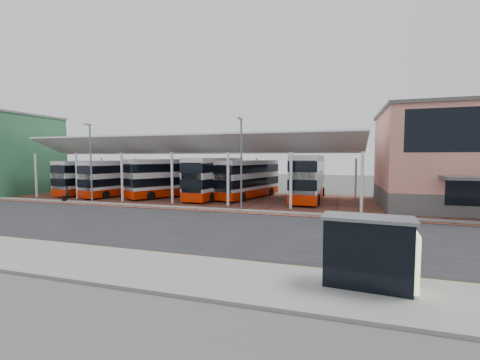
{
  "coord_description": "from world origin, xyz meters",
  "views": [
    {
      "loc": [
        10.19,
        -20.3,
        4.69
      ],
      "look_at": [
        1.78,
        6.64,
        2.72
      ],
      "focal_mm": 24.0,
      "sensor_mm": 36.0,
      "label": 1
    }
  ],
  "objects_px": {
    "bus_0": "(94,177)",
    "bus_5": "(309,178)",
    "bus_2": "(171,178)",
    "bus_3": "(215,178)",
    "bus_1": "(121,178)",
    "pedestrian": "(67,193)",
    "bus_shelter": "(376,246)",
    "bus_4": "(249,179)"
  },
  "relations": [
    {
      "from": "bus_2",
      "to": "pedestrian",
      "type": "height_order",
      "value": "bus_2"
    },
    {
      "from": "bus_1",
      "to": "bus_shelter",
      "type": "xyz_separation_m",
      "value": [
        26.86,
        -21.48,
        -0.45
      ]
    },
    {
      "from": "bus_4",
      "to": "pedestrian",
      "type": "xyz_separation_m",
      "value": [
        -17.82,
        -8.54,
        -1.34
      ]
    },
    {
      "from": "bus_2",
      "to": "pedestrian",
      "type": "relative_size",
      "value": 6.59
    },
    {
      "from": "bus_0",
      "to": "bus_3",
      "type": "xyz_separation_m",
      "value": [
        16.47,
        0.66,
        0.18
      ]
    },
    {
      "from": "bus_1",
      "to": "bus_4",
      "type": "bearing_deg",
      "value": 20.18
    },
    {
      "from": "bus_5",
      "to": "pedestrian",
      "type": "distance_m",
      "value": 26.09
    },
    {
      "from": "bus_0",
      "to": "bus_5",
      "type": "xyz_separation_m",
      "value": [
        26.88,
        2.0,
        0.32
      ]
    },
    {
      "from": "bus_1",
      "to": "bus_4",
      "type": "relative_size",
      "value": 0.97
    },
    {
      "from": "pedestrian",
      "to": "bus_shelter",
      "type": "bearing_deg",
      "value": -138.26
    },
    {
      "from": "bus_3",
      "to": "bus_5",
      "type": "bearing_deg",
      "value": 11.28
    },
    {
      "from": "bus_5",
      "to": "pedestrian",
      "type": "bearing_deg",
      "value": -160.23
    },
    {
      "from": "bus_3",
      "to": "bus_1",
      "type": "bearing_deg",
      "value": -170.76
    },
    {
      "from": "bus_1",
      "to": "bus_5",
      "type": "bearing_deg",
      "value": 17.46
    },
    {
      "from": "bus_0",
      "to": "bus_3",
      "type": "bearing_deg",
      "value": 7.93
    },
    {
      "from": "bus_2",
      "to": "bus_shelter",
      "type": "xyz_separation_m",
      "value": [
        20.33,
        -22.22,
        -0.57
      ]
    },
    {
      "from": "bus_5",
      "to": "bus_shelter",
      "type": "height_order",
      "value": "bus_5"
    },
    {
      "from": "bus_1",
      "to": "pedestrian",
      "type": "height_order",
      "value": "bus_1"
    },
    {
      "from": "bus_3",
      "to": "bus_shelter",
      "type": "relative_size",
      "value": 3.51
    },
    {
      "from": "bus_3",
      "to": "bus_5",
      "type": "distance_m",
      "value": 10.5
    },
    {
      "from": "bus_0",
      "to": "bus_2",
      "type": "height_order",
      "value": "bus_2"
    },
    {
      "from": "pedestrian",
      "to": "bus_shelter",
      "type": "height_order",
      "value": "bus_shelter"
    },
    {
      "from": "bus_0",
      "to": "bus_shelter",
      "type": "relative_size",
      "value": 3.24
    },
    {
      "from": "bus_0",
      "to": "bus_3",
      "type": "height_order",
      "value": "bus_3"
    },
    {
      "from": "bus_0",
      "to": "bus_shelter",
      "type": "bearing_deg",
      "value": -29.35
    },
    {
      "from": "bus_0",
      "to": "bus_1",
      "type": "relative_size",
      "value": 1.0
    },
    {
      "from": "bus_2",
      "to": "bus_shelter",
      "type": "relative_size",
      "value": 3.32
    },
    {
      "from": "bus_2",
      "to": "bus_5",
      "type": "distance_m",
      "value": 15.97
    },
    {
      "from": "pedestrian",
      "to": "bus_shelter",
      "type": "xyz_separation_m",
      "value": [
        29.07,
        -15.41,
        0.82
      ]
    },
    {
      "from": "pedestrian",
      "to": "bus_0",
      "type": "bearing_deg",
      "value": -1.14
    },
    {
      "from": "bus_1",
      "to": "bus_2",
      "type": "relative_size",
      "value": 0.98
    },
    {
      "from": "bus_1",
      "to": "bus_3",
      "type": "bearing_deg",
      "value": 16.51
    },
    {
      "from": "bus_2",
      "to": "bus_4",
      "type": "xyz_separation_m",
      "value": [
        9.08,
        1.74,
        -0.06
      ]
    },
    {
      "from": "bus_0",
      "to": "bus_5",
      "type": "relative_size",
      "value": 0.88
    },
    {
      "from": "bus_1",
      "to": "bus_2",
      "type": "xyz_separation_m",
      "value": [
        6.53,
        0.73,
        0.12
      ]
    },
    {
      "from": "bus_shelter",
      "to": "bus_3",
      "type": "bearing_deg",
      "value": 128.06
    },
    {
      "from": "bus_5",
      "to": "bus_3",
      "type": "bearing_deg",
      "value": -172.01
    },
    {
      "from": "bus_5",
      "to": "bus_2",
      "type": "bearing_deg",
      "value": -173.15
    },
    {
      "from": "bus_2",
      "to": "bus_3",
      "type": "bearing_deg",
      "value": 31.86
    },
    {
      "from": "pedestrian",
      "to": "bus_shelter",
      "type": "relative_size",
      "value": 0.5
    },
    {
      "from": "pedestrian",
      "to": "bus_shelter",
      "type": "distance_m",
      "value": 32.91
    },
    {
      "from": "bus_5",
      "to": "bus_1",
      "type": "bearing_deg",
      "value": -173.09
    }
  ]
}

